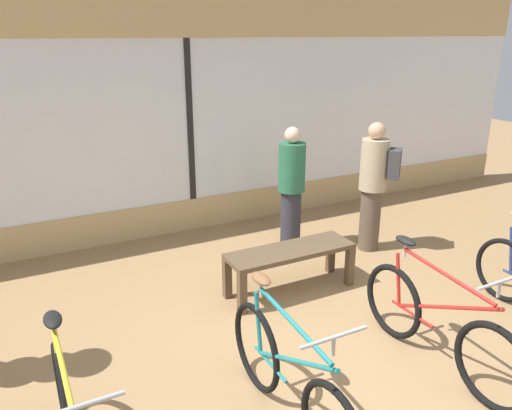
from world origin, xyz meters
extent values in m
plane|color=#99754C|center=(0.00, 0.00, 0.00)|extent=(24.00, 24.00, 0.00)
cube|color=tan|center=(0.00, 3.60, 0.23)|extent=(12.00, 0.08, 0.45)
cube|color=white|center=(0.00, 3.60, 1.52)|extent=(12.00, 0.04, 2.15)
cube|color=tan|center=(0.00, 3.60, 2.90)|extent=(12.00, 0.08, 0.60)
cube|color=black|center=(0.00, 3.57, 1.52)|extent=(0.08, 0.02, 2.15)
torus|color=black|center=(-2.16, 0.29, 0.36)|extent=(0.06, 0.73, 0.73)
cylinder|color=gold|center=(-2.16, 0.25, 0.60)|extent=(0.03, 0.11, 0.49)
cylinder|color=gold|center=(-2.16, -0.25, 0.88)|extent=(0.03, 0.91, 0.10)
cylinder|color=#B2B2B7|center=(-2.16, 0.21, 0.91)|extent=(0.02, 0.02, 0.14)
ellipsoid|color=black|center=(-2.16, 0.21, 0.99)|extent=(0.11, 0.22, 0.06)
cylinder|color=#ADADB2|center=(-2.16, -0.70, 1.03)|extent=(0.46, 0.02, 0.02)
torus|color=black|center=(-0.76, 0.19, 0.35)|extent=(0.05, 0.71, 0.71)
cylinder|color=#1E7A7F|center=(-0.76, -0.36, 0.59)|extent=(0.03, 0.96, 0.51)
cylinder|color=#1E7A7F|center=(-0.76, 0.15, 0.59)|extent=(0.03, 0.11, 0.49)
cylinder|color=#1E7A7F|center=(-0.76, -0.33, 0.87)|extent=(0.03, 0.89, 0.10)
cylinder|color=#1E7A7F|center=(-0.76, -0.04, 0.35)|extent=(0.03, 0.46, 0.03)
cylinder|color=#B2B2B7|center=(-0.76, 0.11, 0.90)|extent=(0.02, 0.02, 0.14)
ellipsoid|color=brown|center=(-0.76, 0.11, 0.98)|extent=(0.11, 0.22, 0.06)
cylinder|color=#B2B2B7|center=(-0.76, -0.78, 0.96)|extent=(0.02, 0.02, 0.12)
cylinder|color=#ADADB2|center=(-0.76, -0.78, 1.02)|extent=(0.46, 0.02, 0.02)
torus|color=black|center=(0.68, 0.25, 0.35)|extent=(0.06, 0.69, 0.69)
torus|color=black|center=(0.68, -0.81, 0.35)|extent=(0.06, 0.69, 0.69)
cylinder|color=red|center=(0.68, -0.32, 0.59)|extent=(0.03, 1.00, 0.51)
cylinder|color=red|center=(0.68, 0.21, 0.59)|extent=(0.03, 0.11, 0.49)
cylinder|color=red|center=(0.68, -0.29, 0.86)|extent=(0.03, 0.93, 0.10)
cylinder|color=red|center=(0.68, 0.01, 0.35)|extent=(0.03, 0.48, 0.03)
cylinder|color=#B2B2B7|center=(0.68, 0.17, 0.90)|extent=(0.02, 0.02, 0.14)
ellipsoid|color=black|center=(0.68, 0.17, 0.98)|extent=(0.11, 0.22, 0.06)
cylinder|color=#B2B2B7|center=(0.68, -0.75, 0.96)|extent=(0.02, 0.02, 0.12)
cylinder|color=#ADADB2|center=(0.68, -0.75, 1.02)|extent=(0.46, 0.02, 0.02)
torus|color=black|center=(2.15, 0.22, 0.34)|extent=(0.05, 0.67, 0.67)
cylinder|color=navy|center=(2.15, 0.18, 0.58)|extent=(0.03, 0.11, 0.49)
cube|color=brown|center=(0.27, 1.39, 0.47)|extent=(1.40, 0.44, 0.05)
cube|color=brown|center=(-0.39, 1.21, 0.22)|extent=(0.08, 0.08, 0.45)
cube|color=brown|center=(0.93, 1.21, 0.22)|extent=(0.08, 0.08, 0.45)
cube|color=brown|center=(-0.39, 1.57, 0.22)|extent=(0.08, 0.08, 0.45)
cube|color=brown|center=(0.93, 1.57, 0.22)|extent=(0.08, 0.08, 0.45)
cylinder|color=brown|center=(1.76, 1.89, 0.40)|extent=(0.37, 0.37, 0.80)
cylinder|color=tan|center=(1.76, 1.89, 1.12)|extent=(0.48, 0.48, 0.64)
sphere|color=tan|center=(1.76, 1.89, 1.54)|extent=(0.21, 0.21, 0.21)
cube|color=#38383D|center=(1.92, 1.71, 1.15)|extent=(0.27, 0.27, 0.36)
cylinder|color=#2D2D38|center=(0.89, 2.40, 0.39)|extent=(0.32, 0.32, 0.77)
cylinder|color=#286647|center=(0.89, 2.40, 1.08)|extent=(0.42, 0.42, 0.61)
sphere|color=beige|center=(0.89, 2.40, 1.48)|extent=(0.20, 0.20, 0.20)
camera|label=1|loc=(-2.27, -2.73, 2.67)|focal=35.00mm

